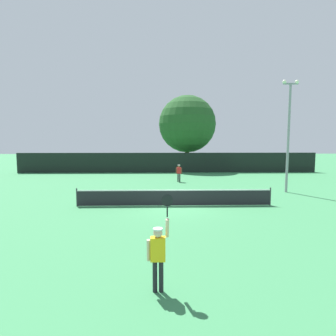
{
  "coord_description": "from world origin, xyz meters",
  "views": [
    {
      "loc": [
        -0.76,
        -16.37,
        3.91
      ],
      "look_at": [
        -0.26,
        5.0,
        1.74
      ],
      "focal_mm": 30.22,
      "sensor_mm": 36.0,
      "label": 1
    }
  ],
  "objects_px": {
    "large_tree": "(187,124)",
    "tennis_ball": "(168,203)",
    "player_serving": "(158,250)",
    "player_receiving": "(179,172)",
    "light_pole": "(289,129)",
    "parked_car_near": "(234,161)"
  },
  "relations": [
    {
      "from": "player_serving",
      "to": "parked_car_near",
      "type": "bearing_deg",
      "value": 72.49
    },
    {
      "from": "player_serving",
      "to": "large_tree",
      "type": "relative_size",
      "value": 0.26
    },
    {
      "from": "player_receiving",
      "to": "tennis_ball",
      "type": "relative_size",
      "value": 23.23
    },
    {
      "from": "light_pole",
      "to": "parked_car_near",
      "type": "xyz_separation_m",
      "value": [
        1.29,
        20.19,
        -3.86
      ]
    },
    {
      "from": "player_serving",
      "to": "player_receiving",
      "type": "bearing_deg",
      "value": 84.85
    },
    {
      "from": "player_receiving",
      "to": "parked_car_near",
      "type": "distance_m",
      "value": 17.44
    },
    {
      "from": "player_serving",
      "to": "tennis_ball",
      "type": "bearing_deg",
      "value": 87.13
    },
    {
      "from": "light_pole",
      "to": "large_tree",
      "type": "xyz_separation_m",
      "value": [
        -5.92,
        16.29,
        1.23
      ]
    },
    {
      "from": "tennis_ball",
      "to": "large_tree",
      "type": "bearing_deg",
      "value": 81.56
    },
    {
      "from": "player_receiving",
      "to": "tennis_ball",
      "type": "distance_m",
      "value": 8.89
    },
    {
      "from": "large_tree",
      "to": "parked_car_near",
      "type": "xyz_separation_m",
      "value": [
        7.21,
        3.9,
        -5.09
      ]
    },
    {
      "from": "player_serving",
      "to": "parked_car_near",
      "type": "height_order",
      "value": "player_serving"
    },
    {
      "from": "player_serving",
      "to": "light_pole",
      "type": "distance_m",
      "value": 16.88
    },
    {
      "from": "large_tree",
      "to": "tennis_ball",
      "type": "bearing_deg",
      "value": -98.44
    },
    {
      "from": "light_pole",
      "to": "large_tree",
      "type": "relative_size",
      "value": 0.85
    },
    {
      "from": "parked_car_near",
      "to": "player_serving",
      "type": "bearing_deg",
      "value": -112.75
    },
    {
      "from": "player_serving",
      "to": "large_tree",
      "type": "distance_m",
      "value": 30.45
    },
    {
      "from": "player_receiving",
      "to": "parked_car_near",
      "type": "xyz_separation_m",
      "value": [
        8.96,
        14.96,
        -0.18
      ]
    },
    {
      "from": "player_serving",
      "to": "large_tree",
      "type": "height_order",
      "value": "large_tree"
    },
    {
      "from": "tennis_ball",
      "to": "large_tree",
      "type": "distance_m",
      "value": 20.87
    },
    {
      "from": "player_receiving",
      "to": "large_tree",
      "type": "bearing_deg",
      "value": -98.99
    },
    {
      "from": "tennis_ball",
      "to": "light_pole",
      "type": "xyz_separation_m",
      "value": [
        8.86,
        3.53,
        4.61
      ]
    }
  ]
}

